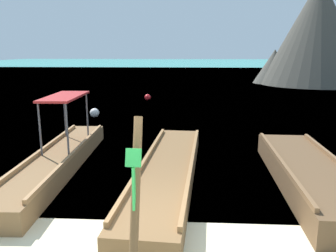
# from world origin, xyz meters

# --- Properties ---
(sea_water) EXTENTS (120.00, 120.00, 0.00)m
(sea_water) POSITION_xyz_m (0.00, 61.05, 0.00)
(sea_water) COLOR #2DB29E
(sea_water) RESTS_ON ground
(longtail_boat_blue_ribbon) EXTENTS (1.24, 7.08, 2.25)m
(longtail_boat_blue_ribbon) POSITION_xyz_m (-2.96, 3.70, 0.31)
(longtail_boat_blue_ribbon) COLOR brown
(longtail_boat_blue_ribbon) RESTS_ON ground
(longtail_boat_green_ribbon) EXTENTS (1.65, 7.36, 2.27)m
(longtail_boat_green_ribbon) POSITION_xyz_m (0.00, 3.02, 0.25)
(longtail_boat_green_ribbon) COLOR brown
(longtail_boat_green_ribbon) RESTS_ON ground
(longtail_boat_turquoise_ribbon) EXTENTS (1.58, 6.09, 2.78)m
(longtail_boat_turquoise_ribbon) POSITION_xyz_m (3.30, 2.94, 0.29)
(longtail_boat_turquoise_ribbon) COLOR brown
(longtail_boat_turquoise_ribbon) RESTS_ON ground
(karst_rock) EXTENTS (10.18, 9.69, 9.56)m
(karst_rock) POSITION_xyz_m (11.92, 28.42, 4.64)
(karst_rock) COLOR #47443D
(karst_rock) RESTS_ON ground
(mooring_buoy_near) EXTENTS (0.44, 0.44, 0.44)m
(mooring_buoy_near) POSITION_xyz_m (-3.96, 11.04, 0.22)
(mooring_buoy_near) COLOR white
(mooring_buoy_near) RESTS_ON sea_water
(mooring_buoy_far) EXTENTS (0.39, 0.39, 0.39)m
(mooring_buoy_far) POSITION_xyz_m (-2.11, 16.87, 0.20)
(mooring_buoy_far) COLOR red
(mooring_buoy_far) RESTS_ON sea_water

